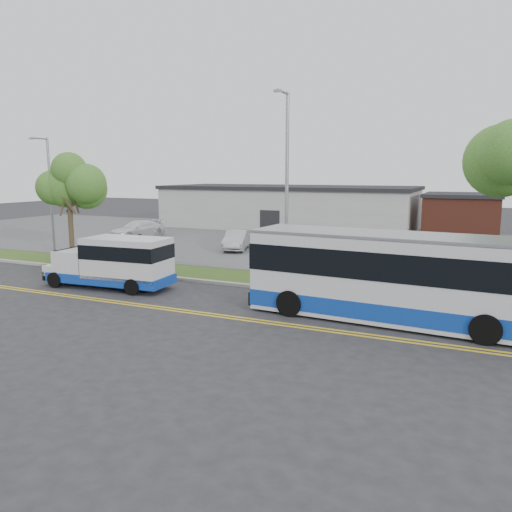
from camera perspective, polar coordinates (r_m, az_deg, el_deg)
The scene contains 18 objects.
ground at distance 24.89m, azimuth -5.38°, elevation -3.72°, with size 140.00×140.00×0.00m, color #28282B.
lane_line_north at distance 21.74m, azimuth -10.44°, elevation -5.79°, with size 70.00×0.12×0.01m, color yellow.
lane_line_south at distance 21.50m, azimuth -10.90°, elevation -5.97°, with size 70.00×0.12×0.01m, color yellow.
curb at distance 25.81m, azimuth -4.17°, elevation -3.06°, with size 80.00×0.30×0.15m, color #9E9B93.
verge at distance 27.37m, azimuth -2.37°, elevation -2.37°, with size 80.00×3.30×0.10m, color #344E1A.
parking_lot at distance 40.28m, azimuth 6.68°, elevation 1.42°, with size 80.00×25.00×0.10m, color #4C4C4F.
commercial_building at distance 51.41m, azimuth 3.75°, elevation 5.60°, with size 25.40×10.40×4.35m.
brick_wing at distance 47.18m, azimuth 22.45°, elevation 4.28°, with size 6.30×7.30×3.90m.
tree_west at distance 34.15m, azimuth -20.68°, elevation 7.98°, with size 4.40×4.40×6.91m.
streetlight_near at distance 25.41m, azimuth 3.49°, elevation 8.49°, with size 0.35×1.53×9.50m.
streetlight_far at distance 38.57m, azimuth -22.53°, elevation 7.01°, with size 0.35×1.53×8.00m.
shuttle_bus at distance 25.62m, azimuth -15.70°, elevation -0.56°, with size 6.78×2.64×2.55m.
transit_bus at distance 19.76m, azimuth 16.91°, elevation -2.49°, with size 12.37×3.57×3.39m.
pedestrian at distance 31.90m, azimuth -13.06°, elevation 0.86°, with size 0.67×0.44×1.83m, color black.
parked_car_a at distance 36.53m, azimuth -2.22°, elevation 1.85°, with size 1.50×4.30×1.42m, color #B2B6BA.
parked_car_b at distance 44.15m, azimuth -13.42°, elevation 2.97°, with size 2.08×5.12×1.48m, color white.
grocery_bag_left at distance 32.00m, azimuth -13.70°, elevation -0.51°, with size 0.32×0.32×0.32m, color white.
grocery_bag_right at distance 32.03m, azimuth -12.31°, elevation -0.45°, with size 0.32×0.32×0.32m, color white.
Camera 1 is at (12.07, -21.01, 5.69)m, focal length 35.00 mm.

